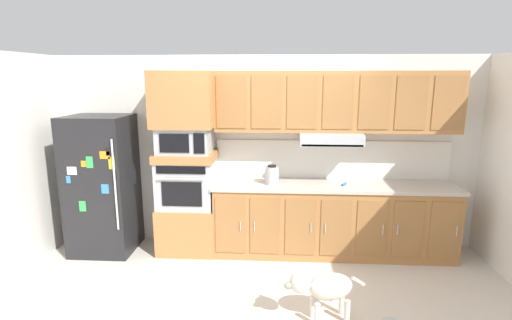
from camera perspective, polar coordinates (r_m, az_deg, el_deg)
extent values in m
plane|color=beige|center=(4.60, 0.71, -16.99)|extent=(9.60, 9.60, 0.00)
cube|color=silver|center=(5.22, 1.36, 1.22)|extent=(6.20, 0.12, 2.50)
cube|color=silver|center=(5.10, -32.48, -0.95)|extent=(0.12, 7.10, 2.50)
cube|color=black|center=(5.38, -21.45, -3.34)|extent=(0.76, 0.70, 1.76)
cylinder|color=silver|center=(4.90, -19.84, -3.49)|extent=(0.02, 0.02, 1.10)
cube|color=gold|center=(4.86, -20.27, -0.43)|extent=(0.07, 0.01, 0.15)
cube|color=orange|center=(4.87, -21.15, 0.66)|extent=(0.12, 0.01, 0.09)
cube|color=#337FDB|center=(4.98, -21.10, -3.95)|extent=(0.09, 0.01, 0.11)
cube|color=white|center=(5.10, -25.23, -1.44)|extent=(0.11, 0.01, 0.10)
cube|color=green|center=(4.97, -23.06, -0.30)|extent=(0.08, 0.01, 0.14)
cube|color=#337FDB|center=(5.15, -25.64, -2.59)|extent=(0.05, 0.01, 0.09)
cube|color=green|center=(5.17, -23.92, -6.17)|extent=(0.08, 0.01, 0.13)
cube|color=black|center=(4.84, -20.58, 1.13)|extent=(0.07, 0.01, 0.09)
cube|color=orange|center=(5.01, -23.81, -0.52)|extent=(0.06, 0.01, 0.07)
cube|color=#A8703D|center=(5.27, -9.74, -9.61)|extent=(0.74, 0.62, 0.60)
cube|color=#A8AAAF|center=(5.08, -9.98, -3.31)|extent=(0.70, 0.58, 0.60)
cube|color=black|center=(4.83, -10.76, -4.93)|extent=(0.49, 0.01, 0.30)
cube|color=black|center=(4.75, -10.90, -1.46)|extent=(0.59, 0.01, 0.09)
cylinder|color=#A8AAAF|center=(4.75, -10.92, -2.76)|extent=(0.56, 0.02, 0.02)
cube|color=#A8703D|center=(5.00, -10.12, 0.56)|extent=(0.74, 0.62, 0.10)
cube|color=#A8AAAF|center=(4.97, -10.21, 2.93)|extent=(0.64, 0.53, 0.32)
cube|color=black|center=(4.72, -11.82, 2.40)|extent=(0.35, 0.01, 0.22)
cube|color=black|center=(4.65, -8.30, 2.39)|extent=(0.13, 0.01, 0.24)
cube|color=#A8703D|center=(4.91, -10.43, 8.69)|extent=(0.74, 0.62, 0.68)
cube|color=#A8703D|center=(5.14, 11.06, -8.60)|extent=(2.97, 0.60, 0.88)
cube|color=#9A6738|center=(4.84, -3.81, -9.50)|extent=(0.36, 0.01, 0.70)
cylinder|color=#BCBCC1|center=(4.81, -2.31, -9.61)|extent=(0.01, 0.01, 0.12)
cube|color=#9A6738|center=(4.80, 1.29, -9.63)|extent=(0.36, 0.01, 0.70)
cylinder|color=#BCBCC1|center=(4.79, -0.26, -9.67)|extent=(0.01, 0.01, 0.12)
cube|color=#9A6738|center=(4.81, 6.43, -9.69)|extent=(0.36, 0.01, 0.70)
cylinder|color=#BCBCC1|center=(4.80, 7.99, -9.76)|extent=(0.01, 0.01, 0.12)
cube|color=#9A6738|center=(4.85, 11.53, -9.68)|extent=(0.36, 0.01, 0.70)
cylinder|color=#BCBCC1|center=(4.82, 10.03, -9.75)|extent=(0.01, 0.01, 0.12)
cube|color=#9A6738|center=(4.92, 16.50, -9.59)|extent=(0.36, 0.01, 0.70)
cylinder|color=#BCBCC1|center=(4.94, 18.00, -9.61)|extent=(0.01, 0.01, 0.12)
cube|color=#9A6738|center=(5.04, 21.28, -9.44)|extent=(0.36, 0.01, 0.70)
cylinder|color=#BCBCC1|center=(4.99, 19.91, -9.55)|extent=(0.01, 0.01, 0.12)
cube|color=#9A6738|center=(5.18, 25.81, -9.23)|extent=(0.36, 0.01, 0.70)
cylinder|color=#BCBCC1|center=(5.22, 27.19, -9.22)|extent=(0.01, 0.01, 0.12)
cube|color=#BCB2A3|center=(4.99, 11.27, -3.65)|extent=(3.01, 0.64, 0.04)
cube|color=silver|center=(5.21, 10.98, 0.07)|extent=(3.01, 0.02, 0.50)
cube|color=#A8703D|center=(4.95, 11.57, 8.32)|extent=(2.97, 0.34, 0.74)
cube|color=#A8AAAF|center=(4.92, 10.73, 3.17)|extent=(0.76, 0.48, 0.14)
cube|color=black|center=(4.71, 11.03, 2.10)|extent=(0.72, 0.04, 0.02)
cube|color=#9A6738|center=(4.76, -3.66, 8.40)|extent=(0.36, 0.01, 0.63)
cube|color=#9A6738|center=(4.73, 1.51, 8.40)|extent=(0.36, 0.01, 0.63)
cube|color=#9A6738|center=(4.73, 6.71, 8.32)|extent=(0.36, 0.01, 0.63)
cube|color=#9A6738|center=(4.77, 11.86, 8.18)|extent=(0.36, 0.01, 0.63)
cube|color=#9A6738|center=(4.85, 16.87, 7.98)|extent=(0.36, 0.01, 0.63)
cube|color=#9A6738|center=(4.97, 21.69, 7.73)|extent=(0.36, 0.01, 0.63)
cube|color=#9A6738|center=(5.11, 26.25, 7.45)|extent=(0.36, 0.01, 0.63)
cylinder|color=blue|center=(4.95, 12.65, -3.45)|extent=(0.08, 0.10, 0.03)
cylinder|color=silver|center=(4.91, 13.82, -3.64)|extent=(0.07, 0.10, 0.01)
cylinder|color=#A8AAAF|center=(4.87, 2.35, -2.25)|extent=(0.17, 0.17, 0.22)
cylinder|color=black|center=(4.84, 2.36, -0.87)|extent=(0.10, 0.10, 0.02)
ellipsoid|color=beige|center=(3.85, 10.80, -17.60)|extent=(0.46, 0.34, 0.24)
sphere|color=beige|center=(3.73, 6.45, -17.30)|extent=(0.20, 0.20, 0.20)
ellipsoid|color=gray|center=(3.72, 4.93, -17.72)|extent=(0.12, 0.10, 0.07)
cone|color=beige|center=(3.64, 6.99, -16.60)|extent=(0.05, 0.05, 0.06)
cone|color=beige|center=(3.75, 6.37, -15.65)|extent=(0.05, 0.05, 0.06)
cylinder|color=beige|center=(3.93, 14.61, -16.70)|extent=(0.14, 0.07, 0.11)
cylinder|color=beige|center=(3.87, 8.89, -21.35)|extent=(0.05, 0.05, 0.22)
cylinder|color=beige|center=(3.98, 8.22, -20.33)|extent=(0.05, 0.05, 0.22)
cylinder|color=beige|center=(3.97, 13.11, -20.66)|extent=(0.05, 0.05, 0.22)
cylinder|color=beige|center=(4.07, 12.32, -19.70)|extent=(0.05, 0.05, 0.22)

